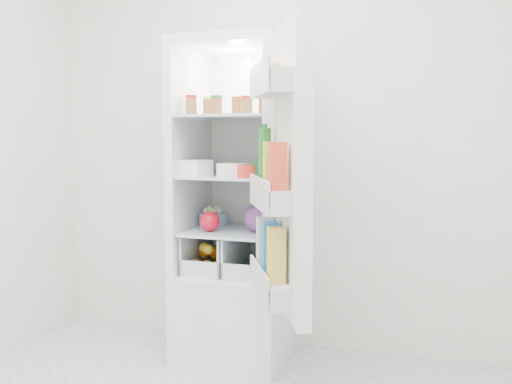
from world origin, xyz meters
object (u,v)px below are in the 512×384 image
(refrigerator, at_px, (239,241))
(fridge_door, at_px, (284,177))
(red_cabbage, at_px, (258,218))
(mushroom_bowl, at_px, (213,219))

(refrigerator, relative_size, fridge_door, 1.38)
(refrigerator, xyz_separation_m, red_cabbage, (0.15, -0.11, 0.16))
(refrigerator, bearing_deg, red_cabbage, -36.20)
(refrigerator, bearing_deg, mushroom_bowl, 175.96)
(mushroom_bowl, height_order, fridge_door, fridge_door)
(refrigerator, height_order, mushroom_bowl, refrigerator)
(fridge_door, bearing_deg, refrigerator, 8.72)
(refrigerator, height_order, fridge_door, refrigerator)
(red_cabbage, bearing_deg, mushroom_bowl, 158.65)
(refrigerator, bearing_deg, fridge_door, -54.06)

